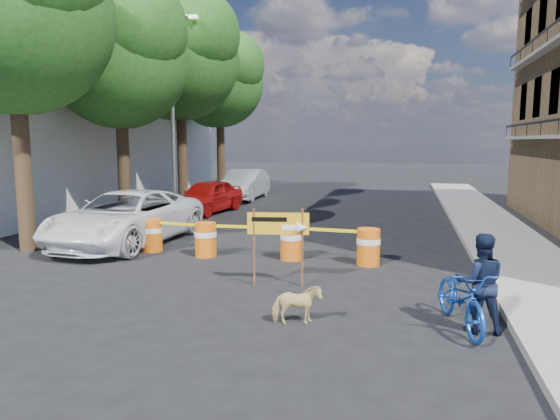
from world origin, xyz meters
The scene contains 19 objects.
ground centered at (0.00, 0.00, 0.00)m, with size 120.00×120.00×0.00m, color black.
sidewalk_east centered at (6.20, 6.00, 0.07)m, with size 2.40×40.00×0.15m, color gray.
white_building centered at (-13.00, 10.00, 3.00)m, with size 8.00×22.00×6.00m, color silver.
tree_near centered at (-6.73, 2.00, 6.36)m, with size 5.46×5.20×9.15m.
tree_mid_a centered at (-6.74, 7.00, 6.01)m, with size 5.25×5.00×8.68m.
tree_mid_b centered at (-6.73, 12.00, 6.71)m, with size 5.67×5.40×9.62m.
tree_far centered at (-6.74, 17.00, 6.22)m, with size 5.04×4.80×8.84m.
streetlamp centered at (-5.93, 9.50, 4.38)m, with size 1.25×0.18×8.00m.
barrel_far_left centered at (-3.42, 2.76, 0.47)m, with size 0.58×0.58×0.90m.
barrel_mid_left centered at (-1.75, 2.55, 0.47)m, with size 0.58×0.58×0.90m.
barrel_mid_right centered at (0.52, 2.76, 0.47)m, with size 0.58×0.58×0.90m.
barrel_far_right centered at (2.47, 2.66, 0.47)m, with size 0.58×0.58×0.90m.
detour_sign centered at (0.92, 0.42, 1.20)m, with size 1.27×0.33×1.65m.
pedestrian centered at (4.50, -1.25, 0.80)m, with size 0.78×0.60×1.59m, color black.
bicycle centered at (4.23, -1.18, 0.97)m, with size 0.67×1.02×1.93m, color #1648B8.
dog centered at (1.62, -1.67, 0.34)m, with size 0.37×0.80×0.68m, color #E1C781.
suv_white centered at (-4.64, 3.50, 0.78)m, with size 2.60×5.63×1.56m, color white.
sedan_red centered at (-4.80, 10.11, 0.70)m, with size 1.66×4.12×1.40m, color #A40F0D.
sedan_silver centered at (-4.80, 15.14, 0.78)m, with size 1.64×4.72×1.55m, color silver.
Camera 1 is at (3.29, -9.45, 3.02)m, focal length 32.00 mm.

